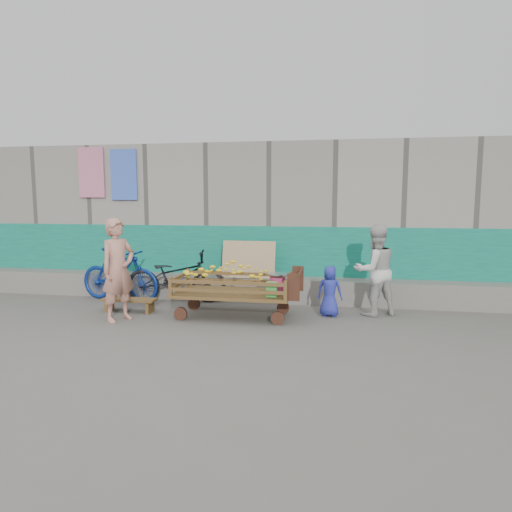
% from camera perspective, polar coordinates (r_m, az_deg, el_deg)
% --- Properties ---
extents(ground, '(80.00, 80.00, 0.00)m').
position_cam_1_polar(ground, '(6.63, -7.27, -9.79)').
color(ground, '#5B5953').
rests_on(ground, ground).
extents(building_wall, '(12.00, 3.50, 3.00)m').
position_cam_1_polar(building_wall, '(10.28, -0.63, 4.62)').
color(building_wall, gray).
rests_on(building_wall, ground).
extents(banana_cart, '(2.05, 0.94, 0.87)m').
position_cam_1_polar(banana_cart, '(7.43, -3.15, -3.18)').
color(banana_cart, '#533C19').
rests_on(banana_cart, ground).
extents(bench, '(0.93, 0.28, 0.23)m').
position_cam_1_polar(bench, '(8.13, -15.56, -5.56)').
color(bench, '#533C19').
rests_on(bench, ground).
extents(vendor_man, '(0.62, 0.71, 1.63)m').
position_cam_1_polar(vendor_man, '(7.50, -16.85, -1.67)').
color(vendor_man, tan).
rests_on(vendor_man, ground).
extents(woman, '(0.90, 0.82, 1.51)m').
position_cam_1_polar(woman, '(7.77, 14.63, -1.73)').
color(woman, silver).
rests_on(woman, ground).
extents(child, '(0.45, 0.33, 0.84)m').
position_cam_1_polar(child, '(7.60, 9.20, -4.34)').
color(child, '#252E9C').
rests_on(child, ground).
extents(bicycle_dark, '(1.94, 1.01, 0.97)m').
position_cam_1_polar(bicycle_dark, '(8.59, -10.03, -2.59)').
color(bicycle_dark, black).
rests_on(bicycle_dark, ground).
extents(bicycle_blue, '(1.73, 0.76, 1.01)m').
position_cam_1_polar(bicycle_blue, '(8.98, -16.70, -2.24)').
color(bicycle_blue, navy).
rests_on(bicycle_blue, ground).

